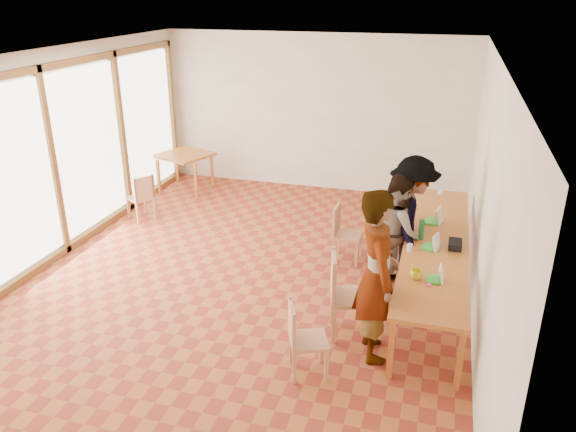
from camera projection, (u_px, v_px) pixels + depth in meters
The scene contains 25 objects.
ground at pixel (247, 277), 7.87m from camera, with size 8.00×8.00×0.00m, color #9E4F26.
wall_back at pixel (316, 113), 10.86m from camera, with size 6.00×0.10×3.00m, color #EFE6CE.
wall_front at pixel (38, 356), 3.75m from camera, with size 6.00×0.10×3.00m, color #EFE6CE.
wall_right at pixel (486, 198), 6.54m from camera, with size 0.10×8.00×3.00m, color #EFE6CE.
window_wall at pixel (51, 158), 8.06m from camera, with size 0.10×8.00×3.00m, color white.
ceiling at pixel (241, 55), 6.72m from camera, with size 6.00×8.00×0.04m, color white.
communal_table at pixel (436, 244), 7.24m from camera, with size 0.80×4.00×0.75m.
side_table at pixel (185, 158), 10.98m from camera, with size 0.90×0.90×0.75m.
chair_near at pixel (300, 332), 5.75m from camera, with size 0.50×0.50×0.44m.
chair_mid at pixel (342, 286), 6.38m from camera, with size 0.57×0.57×0.54m.
chair_far at pixel (342, 227), 8.19m from camera, with size 0.40×0.40×0.45m.
chair_empty at pixel (384, 223), 8.44m from camera, with size 0.48×0.48×0.42m.
chair_spare at pixel (142, 193), 9.60m from camera, with size 0.52×0.52×0.44m.
person_near at pixel (377, 276), 5.90m from camera, with size 0.70×0.46×1.93m, color gray.
person_mid at pixel (399, 231), 7.40m from camera, with size 0.77×0.60×1.58m, color gray.
person_far at pixel (411, 220), 7.50m from camera, with size 1.14×0.66×1.76m, color gray.
laptop_near at pixel (438, 277), 6.23m from camera, with size 0.19×0.22×0.18m.
laptop_mid at pixel (433, 245), 6.98m from camera, with size 0.26×0.27×0.19m.
laptop_far at pixel (436, 219), 7.75m from camera, with size 0.26×0.28×0.21m.
yellow_mug at pixel (416, 274), 6.27m from camera, with size 0.14×0.14×0.11m, color yellow.
green_bottle at pixel (421, 230), 7.20m from camera, with size 0.07×0.07×0.28m, color #206B2F.
clear_glass at pixel (410, 247), 6.93m from camera, with size 0.07×0.07×0.09m, color silver.
condiment_cup at pixel (440, 193), 8.80m from camera, with size 0.08×0.08×0.06m, color white.
pink_phone at pixel (429, 284), 6.16m from camera, with size 0.05×0.10×0.01m, color #DE507E.
black_pouch at pixel (455, 245), 7.01m from camera, with size 0.16×0.26×0.09m, color black.
Camera 1 is at (2.47, -6.52, 3.80)m, focal length 35.00 mm.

